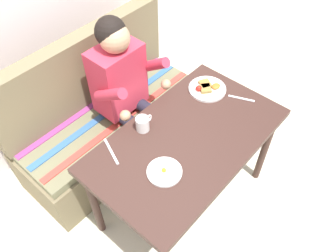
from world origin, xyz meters
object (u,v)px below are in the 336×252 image
(fork, at_px, (241,98))
(knife, at_px, (111,151))
(table, at_px, (187,146))
(plate_breakfast, at_px, (207,88))
(couch, at_px, (108,120))
(person, at_px, (126,85))
(plate_eggs, at_px, (164,172))
(coffee_mug, at_px, (143,123))

(fork, xyz_separation_m, knife, (-0.84, 0.32, 0.00))
(table, height_order, knife, knife)
(plate_breakfast, bearing_deg, couch, 123.76)
(plate_breakfast, bearing_deg, table, -158.27)
(person, bearing_deg, couch, 113.34)
(couch, bearing_deg, knife, -125.59)
(person, height_order, knife, person)
(couch, height_order, person, person)
(person, xyz_separation_m, plate_breakfast, (0.33, -0.43, 0.00))
(plate_breakfast, height_order, fork, plate_breakfast)
(plate_eggs, xyz_separation_m, fork, (0.75, 0.00, -0.01))
(coffee_mug, xyz_separation_m, fork, (0.60, -0.30, -0.04))
(fork, bearing_deg, plate_eggs, 157.25)
(coffee_mug, distance_m, fork, 0.67)
(plate_eggs, xyz_separation_m, coffee_mug, (0.15, 0.30, 0.04))
(plate_breakfast, height_order, knife, plate_breakfast)
(couch, distance_m, coffee_mug, 0.70)
(plate_eggs, bearing_deg, fork, 0.21)
(person, height_order, plate_eggs, person)
(coffee_mug, height_order, fork, coffee_mug)
(table, relative_size, plate_eggs, 6.28)
(couch, xyz_separation_m, plate_eggs, (-0.27, -0.83, 0.41))
(plate_breakfast, height_order, plate_eggs, plate_breakfast)
(plate_breakfast, bearing_deg, knife, 172.70)
(plate_eggs, bearing_deg, coffee_mug, 63.43)
(couch, xyz_separation_m, fork, (0.48, -0.82, 0.40))
(plate_breakfast, relative_size, knife, 1.23)
(table, bearing_deg, plate_eggs, -167.37)
(couch, height_order, knife, couch)
(table, height_order, fork, fork)
(plate_breakfast, distance_m, coffee_mug, 0.53)
(person, bearing_deg, plate_eggs, -118.02)
(table, relative_size, person, 0.99)
(table, xyz_separation_m, plate_breakfast, (0.40, 0.16, 0.10))
(coffee_mug, xyz_separation_m, knife, (-0.24, 0.02, -0.04))
(knife, bearing_deg, fork, 0.39)
(coffee_mug, relative_size, fork, 0.69)
(table, xyz_separation_m, person, (0.08, 0.59, 0.09))
(couch, bearing_deg, fork, -59.60)
(coffee_mug, bearing_deg, knife, 175.85)
(plate_breakfast, height_order, coffee_mug, coffee_mug)
(fork, bearing_deg, plate_breakfast, 86.89)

